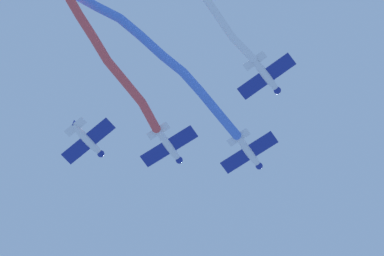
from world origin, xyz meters
name	(u,v)px	position (x,y,z in m)	size (l,w,h in m)	color
airplane_lead	(249,152)	(1.90, -2.73, 86.62)	(4.92, 6.45, 1.59)	silver
smoke_trail_lead	(149,50)	(-12.65, -4.07, 88.29)	(25.61, 2.66, 4.29)	#4C75DB
airplane_left_wing	(169,146)	(-4.87, 2.11, 86.62)	(4.93, 6.45, 1.59)	silver
smoke_trail_left_wing	(104,50)	(-16.28, -1.45, 87.21)	(19.15, 7.07, 2.14)	#DB4C4C
airplane_right_wing	(266,76)	(-2.19, -9.97, 86.92)	(4.90, 6.45, 1.59)	silver
airplane_slot	(88,140)	(-11.63, 6.93, 86.32)	(4.86, 6.44, 1.59)	silver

